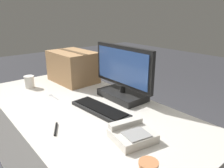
{
  "coord_description": "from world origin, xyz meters",
  "views": [
    {
      "loc": [
        1.2,
        -0.73,
        1.34
      ],
      "look_at": [
        0.1,
        0.18,
        0.86
      ],
      "focal_mm": 35.0,
      "sensor_mm": 36.0,
      "label": 1
    }
  ],
  "objects_px": {
    "pen_marker": "(56,129)",
    "keyboard": "(100,109)",
    "cardboard_box": "(73,67)",
    "paper_cup_left": "(29,82)",
    "spoon": "(52,96)",
    "monitor": "(123,78)",
    "desk_phone": "(132,134)"
  },
  "relations": [
    {
      "from": "keyboard",
      "to": "spoon",
      "type": "relative_size",
      "value": 3.24
    },
    {
      "from": "desk_phone",
      "to": "pen_marker",
      "type": "bearing_deg",
      "value": -131.05
    },
    {
      "from": "desk_phone",
      "to": "spoon",
      "type": "relative_size",
      "value": 1.67
    },
    {
      "from": "desk_phone",
      "to": "paper_cup_left",
      "type": "height_order",
      "value": "paper_cup_left"
    },
    {
      "from": "keyboard",
      "to": "desk_phone",
      "type": "bearing_deg",
      "value": -15.82
    },
    {
      "from": "pen_marker",
      "to": "keyboard",
      "type": "bearing_deg",
      "value": -53.91
    },
    {
      "from": "keyboard",
      "to": "paper_cup_left",
      "type": "xyz_separation_m",
      "value": [
        -0.76,
        -0.19,
        0.04
      ]
    },
    {
      "from": "spoon",
      "to": "cardboard_box",
      "type": "bearing_deg",
      "value": -56.3
    },
    {
      "from": "paper_cup_left",
      "to": "spoon",
      "type": "height_order",
      "value": "paper_cup_left"
    },
    {
      "from": "monitor",
      "to": "keyboard",
      "type": "relative_size",
      "value": 1.26
    },
    {
      "from": "monitor",
      "to": "cardboard_box",
      "type": "distance_m",
      "value": 0.61
    },
    {
      "from": "paper_cup_left",
      "to": "pen_marker",
      "type": "xyz_separation_m",
      "value": [
        0.79,
        -0.14,
        -0.05
      ]
    },
    {
      "from": "paper_cup_left",
      "to": "cardboard_box",
      "type": "distance_m",
      "value": 0.4
    },
    {
      "from": "pen_marker",
      "to": "spoon",
      "type": "bearing_deg",
      "value": 7.4
    },
    {
      "from": "monitor",
      "to": "spoon",
      "type": "bearing_deg",
      "value": -133.04
    },
    {
      "from": "monitor",
      "to": "keyboard",
      "type": "height_order",
      "value": "monitor"
    },
    {
      "from": "keyboard",
      "to": "pen_marker",
      "type": "height_order",
      "value": "keyboard"
    },
    {
      "from": "desk_phone",
      "to": "keyboard",
      "type": "bearing_deg",
      "value": 179.98
    },
    {
      "from": "cardboard_box",
      "to": "paper_cup_left",
      "type": "bearing_deg",
      "value": -101.38
    },
    {
      "from": "paper_cup_left",
      "to": "spoon",
      "type": "distance_m",
      "value": 0.32
    },
    {
      "from": "monitor",
      "to": "keyboard",
      "type": "distance_m",
      "value": 0.31
    },
    {
      "from": "spoon",
      "to": "cardboard_box",
      "type": "distance_m",
      "value": 0.42
    },
    {
      "from": "monitor",
      "to": "keyboard",
      "type": "xyz_separation_m",
      "value": [
        0.08,
        -0.27,
        -0.14
      ]
    },
    {
      "from": "paper_cup_left",
      "to": "cardboard_box",
      "type": "height_order",
      "value": "cardboard_box"
    },
    {
      "from": "monitor",
      "to": "pen_marker",
      "type": "height_order",
      "value": "monitor"
    },
    {
      "from": "keyboard",
      "to": "pen_marker",
      "type": "xyz_separation_m",
      "value": [
        0.03,
        -0.33,
        -0.01
      ]
    },
    {
      "from": "keyboard",
      "to": "cardboard_box",
      "type": "xyz_separation_m",
      "value": [
        -0.68,
        0.19,
        0.13
      ]
    },
    {
      "from": "keyboard",
      "to": "cardboard_box",
      "type": "distance_m",
      "value": 0.72
    },
    {
      "from": "keyboard",
      "to": "cardboard_box",
      "type": "bearing_deg",
      "value": 159.2
    },
    {
      "from": "keyboard",
      "to": "paper_cup_left",
      "type": "relative_size",
      "value": 4.36
    },
    {
      "from": "desk_phone",
      "to": "monitor",
      "type": "bearing_deg",
      "value": 153.78
    },
    {
      "from": "keyboard",
      "to": "pen_marker",
      "type": "distance_m",
      "value": 0.33
    }
  ]
}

